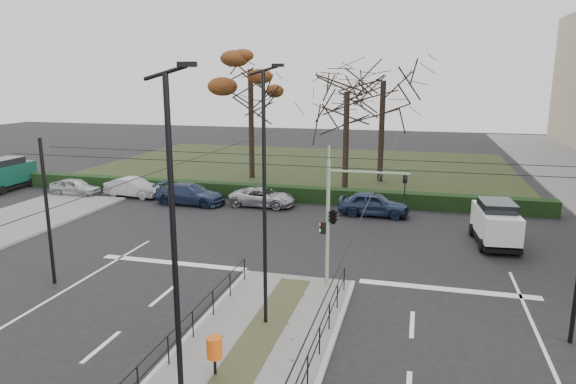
% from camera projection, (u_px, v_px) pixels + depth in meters
% --- Properties ---
extents(ground, '(140.00, 140.00, 0.00)m').
position_uv_depth(ground, '(264.00, 335.00, 16.80)').
color(ground, black).
rests_on(ground, ground).
extents(median_island, '(4.40, 15.00, 0.14)m').
position_uv_depth(median_island, '(237.00, 375.00, 14.43)').
color(median_island, slate).
rests_on(median_island, ground).
extents(park, '(38.00, 26.00, 0.10)m').
position_uv_depth(park, '(303.00, 167.00, 48.50)').
color(park, '#232F17').
rests_on(park, ground).
extents(hedge, '(38.00, 1.00, 1.00)m').
position_uv_depth(hedge, '(260.00, 192.00, 35.75)').
color(hedge, black).
rests_on(hedge, ground).
extents(median_railing, '(4.14, 13.24, 0.92)m').
position_uv_depth(median_railing, '(235.00, 347.00, 14.14)').
color(median_railing, black).
rests_on(median_railing, median_island).
extents(catenary, '(20.00, 34.00, 6.00)m').
position_uv_depth(catenary, '(277.00, 222.00, 17.59)').
color(catenary, black).
rests_on(catenary, ground).
extents(traffic_light, '(3.41, 1.93, 5.00)m').
position_uv_depth(traffic_light, '(335.00, 214.00, 20.01)').
color(traffic_light, gray).
rests_on(traffic_light, median_island).
extents(litter_bin, '(0.44, 0.44, 1.12)m').
position_uv_depth(litter_bin, '(214.00, 348.00, 14.15)').
color(litter_bin, black).
rests_on(litter_bin, median_island).
extents(streetlamp_median_near, '(0.70, 0.14, 8.39)m').
position_uv_depth(streetlamp_median_near, '(176.00, 266.00, 10.65)').
color(streetlamp_median_near, black).
rests_on(streetlamp_median_near, median_island).
extents(streetlamp_median_far, '(0.71, 0.15, 8.52)m').
position_uv_depth(streetlamp_median_far, '(265.00, 198.00, 16.45)').
color(streetlamp_median_far, black).
rests_on(streetlamp_median_far, median_island).
extents(parked_car_first, '(3.73, 1.58, 1.26)m').
position_uv_depth(parked_car_first, '(75.00, 187.00, 36.64)').
color(parked_car_first, '#A4A7AC').
rests_on(parked_car_first, ground).
extents(parked_car_second, '(4.23, 1.78, 1.36)m').
position_uv_depth(parked_car_second, '(133.00, 187.00, 36.30)').
color(parked_car_second, '#A4A7AC').
rests_on(parked_car_second, ground).
extents(parked_car_third, '(4.85, 2.18, 1.38)m').
position_uv_depth(parked_car_third, '(190.00, 194.00, 34.19)').
color(parked_car_third, '#202E4C').
rests_on(parked_car_third, ground).
extents(parked_car_fourth, '(4.40, 2.14, 1.20)m').
position_uv_depth(parked_car_fourth, '(263.00, 197.00, 33.68)').
color(parked_car_fourth, '#A4A7AC').
rests_on(parked_car_fourth, ground).
extents(white_van, '(2.20, 4.26, 2.25)m').
position_uv_depth(white_van, '(496.00, 222.00, 25.73)').
color(white_van, white).
rests_on(white_van, ground).
extents(green_van, '(2.11, 4.82, 2.41)m').
position_uv_depth(green_van, '(6.00, 174.00, 38.43)').
color(green_van, '#0C392C').
rests_on(green_van, ground).
extents(rust_tree, '(7.44, 7.44, 11.64)m').
position_uv_depth(rust_tree, '(250.00, 69.00, 41.14)').
color(rust_tree, black).
rests_on(rust_tree, park).
extents(bare_tree_center, '(8.02, 8.02, 10.59)m').
position_uv_depth(bare_tree_center, '(383.00, 88.00, 39.93)').
color(bare_tree_center, black).
rests_on(bare_tree_center, park).
extents(bare_tree_near, '(7.03, 7.03, 9.54)m').
position_uv_depth(bare_tree_near, '(347.00, 99.00, 37.78)').
color(bare_tree_near, black).
rests_on(bare_tree_near, park).
extents(parked_car_fifth, '(4.31, 1.82, 1.46)m').
position_uv_depth(parked_car_fifth, '(374.00, 204.00, 31.34)').
color(parked_car_fifth, '#202E4C').
rests_on(parked_car_fifth, ground).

